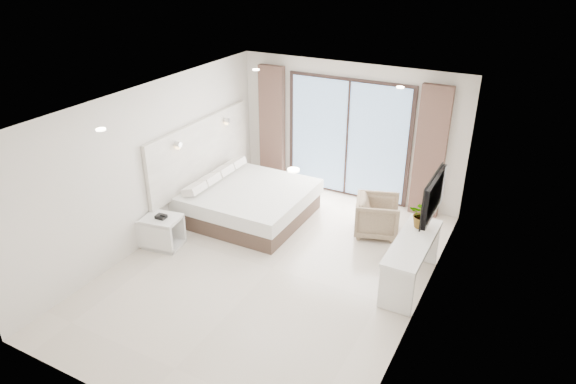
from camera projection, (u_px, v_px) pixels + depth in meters
name	position (u px, v px, depth m)	size (l,w,h in m)	color
ground	(272.00, 268.00, 8.20)	(6.20, 6.20, 0.00)	beige
room_shell	(287.00, 156.00, 8.30)	(4.62, 6.22, 2.72)	silver
bed	(248.00, 202.00, 9.62)	(2.13, 2.03, 0.73)	brown
nightstand	(163.00, 232.00, 8.70)	(0.67, 0.59, 0.55)	white
phone	(161.00, 217.00, 8.54)	(0.17, 0.13, 0.06)	black
console_desk	(412.00, 253.00, 7.58)	(0.50, 1.62, 0.77)	white
plant	(423.00, 217.00, 7.78)	(0.40, 0.45, 0.35)	#33662D
armchair	(378.00, 214.00, 9.03)	(0.74, 0.69, 0.76)	#988663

